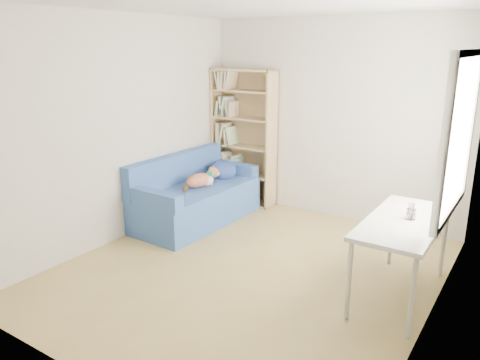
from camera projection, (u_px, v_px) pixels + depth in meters
name	position (u px, v px, depth m)	size (l,w,h in m)	color
ground	(249.00, 270.00, 4.84)	(4.00, 4.00, 0.00)	olive
room_shell	(260.00, 113.00, 4.36)	(3.54, 4.04, 2.62)	silver
sofa	(195.00, 197.00, 6.13)	(0.89, 1.78, 0.87)	#274A8D
bookshelf	(243.00, 143.00, 6.73)	(0.96, 0.30, 1.92)	tan
desk	(404.00, 227.00, 4.16)	(0.61, 1.33, 0.75)	silver
pen_cup	(411.00, 213.00, 4.15)	(0.08, 0.08, 0.16)	white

